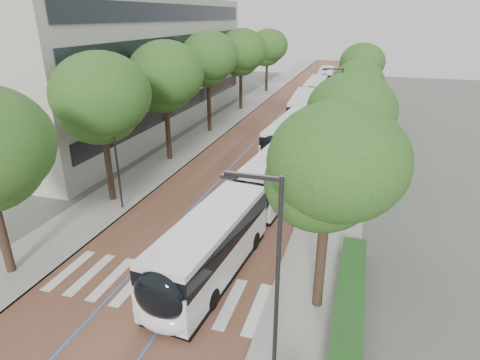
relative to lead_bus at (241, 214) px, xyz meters
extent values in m
plane|color=#51544C|center=(-2.68, -6.65, -1.63)|extent=(160.00, 160.00, 0.00)
cube|color=brown|center=(-2.68, 33.35, -1.62)|extent=(11.00, 140.00, 0.02)
cube|color=#9C9893|center=(-10.18, 33.35, -1.57)|extent=(4.00, 140.00, 0.12)
cube|color=#9C9893|center=(4.82, 33.35, -1.57)|extent=(4.00, 140.00, 0.12)
cube|color=gray|center=(-8.28, 33.35, -1.57)|extent=(0.20, 140.00, 0.14)
cube|color=gray|center=(2.92, 33.35, -1.57)|extent=(0.20, 140.00, 0.14)
cube|color=silver|center=(-7.48, -5.65, -1.60)|extent=(0.55, 3.60, 0.01)
cube|color=silver|center=(-6.23, -5.65, -1.60)|extent=(0.55, 3.60, 0.01)
cube|color=silver|center=(-4.98, -5.65, -1.60)|extent=(0.55, 3.60, 0.01)
cube|color=silver|center=(-3.73, -5.65, -1.60)|extent=(0.55, 3.60, 0.01)
cube|color=silver|center=(-2.48, -5.65, -1.60)|extent=(0.55, 3.60, 0.01)
cube|color=silver|center=(-1.23, -5.65, -1.60)|extent=(0.55, 3.60, 0.01)
cube|color=silver|center=(0.02, -5.65, -1.60)|extent=(0.55, 3.60, 0.01)
cube|color=silver|center=(1.27, -5.65, -1.60)|extent=(0.55, 3.60, 0.01)
cube|color=silver|center=(2.52, -5.65, -1.60)|extent=(0.55, 3.60, 0.01)
cube|color=blue|center=(-4.28, 33.35, -1.60)|extent=(0.12, 126.00, 0.01)
cube|color=blue|center=(-1.08, 33.35, -1.60)|extent=(0.12, 126.00, 0.01)
cube|color=#A5A499|center=(-22.18, 21.35, 5.37)|extent=(18.00, 40.00, 14.00)
cube|color=black|center=(-13.13, 21.35, 1.37)|extent=(0.12, 38.00, 1.60)
cube|color=black|center=(-13.13, 21.35, 4.57)|extent=(0.12, 38.00, 1.60)
cube|color=black|center=(-13.13, 21.35, 7.77)|extent=(0.12, 38.00, 1.60)
cube|color=black|center=(-13.13, 21.35, 10.77)|extent=(0.12, 38.00, 1.60)
cube|color=#194116|center=(6.42, -6.65, -1.11)|extent=(1.20, 14.00, 0.80)
cylinder|color=#28282A|center=(4.12, -9.65, 2.49)|extent=(0.14, 0.14, 8.00)
cube|color=#28282A|center=(3.32, -9.65, 6.39)|extent=(1.70, 0.12, 0.12)
cube|color=#28282A|center=(2.62, -9.65, 6.31)|extent=(0.50, 0.20, 0.10)
cylinder|color=#28282A|center=(4.12, 15.35, 2.49)|extent=(0.14, 0.14, 8.00)
cube|color=#28282A|center=(3.32, 15.35, 6.39)|extent=(1.70, 0.12, 0.12)
cube|color=#28282A|center=(2.62, 15.35, 6.31)|extent=(0.50, 0.20, 0.10)
cylinder|color=#28282A|center=(-8.78, 1.35, 2.49)|extent=(0.14, 0.14, 8.00)
cylinder|color=black|center=(-10.18, -6.65, 0.60)|extent=(0.44, 0.44, 4.46)
cylinder|color=black|center=(-10.18, 2.35, 0.83)|extent=(0.44, 0.44, 4.92)
ellipsoid|color=#274F19|center=(-10.18, 2.35, 5.31)|extent=(6.28, 6.28, 5.34)
cylinder|color=black|center=(-10.18, 11.35, 0.88)|extent=(0.44, 0.44, 5.02)
ellipsoid|color=#274F19|center=(-10.18, 11.35, 5.45)|extent=(6.33, 6.33, 5.38)
cylinder|color=black|center=(-10.18, 21.35, 1.06)|extent=(0.44, 0.44, 5.38)
ellipsoid|color=#274F19|center=(-10.18, 21.35, 5.95)|extent=(6.05, 6.05, 5.14)
cylinder|color=black|center=(-10.18, 33.35, 0.96)|extent=(0.44, 0.44, 5.18)
ellipsoid|color=#274F19|center=(-10.18, 33.35, 5.68)|extent=(6.43, 6.43, 5.47)
cylinder|color=black|center=(-10.18, 48.35, 0.83)|extent=(0.44, 0.44, 4.91)
ellipsoid|color=#274F19|center=(-10.18, 48.35, 5.29)|extent=(6.29, 6.29, 5.35)
cylinder|color=black|center=(5.02, -4.65, 0.65)|extent=(0.44, 0.44, 4.56)
ellipsoid|color=#274F19|center=(5.02, -4.65, 4.80)|extent=(5.40, 5.40, 4.59)
cylinder|color=black|center=(5.02, 7.35, 0.42)|extent=(0.44, 0.44, 4.10)
ellipsoid|color=#274F19|center=(5.02, 7.35, 4.14)|extent=(5.85, 5.85, 4.97)
cylinder|color=black|center=(5.02, 21.35, 0.36)|extent=(0.44, 0.44, 3.98)
ellipsoid|color=#274F19|center=(5.02, 21.35, 3.98)|extent=(4.90, 4.90, 4.16)
cylinder|color=black|center=(5.02, 37.35, 0.44)|extent=(0.44, 0.44, 4.13)
ellipsoid|color=#274F19|center=(5.02, 37.35, 4.20)|extent=(5.84, 5.84, 4.96)
cylinder|color=black|center=(0.12, 1.29, 0.15)|extent=(2.37, 1.11, 2.30)
cube|color=silver|center=(-0.35, -3.81, -0.37)|extent=(3.35, 9.55, 1.82)
cube|color=black|center=(-0.35, -3.81, 0.77)|extent=(3.37, 9.37, 0.97)
cube|color=silver|center=(-0.35, -3.81, 1.42)|extent=(3.28, 9.36, 0.31)
cube|color=black|center=(-0.35, -3.81, -1.45)|extent=(3.26, 9.17, 0.35)
cube|color=silver|center=(0.51, 5.60, -0.37)|extent=(3.20, 7.94, 1.82)
cube|color=black|center=(0.51, 5.60, 0.77)|extent=(3.22, 7.79, 0.97)
cube|color=silver|center=(0.51, 5.60, 1.42)|extent=(3.13, 7.78, 0.31)
cube|color=black|center=(0.51, 5.60, -1.45)|extent=(3.12, 7.62, 0.35)
ellipsoid|color=black|center=(-0.77, -8.33, 0.38)|extent=(2.44, 1.31, 2.28)
ellipsoid|color=silver|center=(-0.77, -8.37, -0.76)|extent=(2.43, 1.21, 1.14)
cylinder|color=black|center=(-1.68, -5.98, -1.13)|extent=(0.39, 1.02, 1.00)
cylinder|color=black|center=(0.57, -6.19, -1.13)|extent=(0.39, 1.02, 1.00)
cylinder|color=black|center=(-0.46, 7.36, -1.13)|extent=(0.39, 1.02, 1.00)
cylinder|color=black|center=(1.79, 7.16, -1.13)|extent=(0.39, 1.02, 1.00)
cylinder|color=black|center=(-1.19, -0.64, -1.13)|extent=(0.39, 1.02, 1.00)
cylinder|color=black|center=(1.06, -0.85, -1.13)|extent=(0.39, 1.02, 1.00)
cube|color=silver|center=(-0.20, 17.08, -0.37)|extent=(3.29, 12.14, 1.82)
cube|color=black|center=(-0.20, 17.08, 0.77)|extent=(3.32, 11.90, 0.97)
cube|color=silver|center=(-0.20, 17.08, 1.42)|extent=(3.23, 11.90, 0.31)
cube|color=black|center=(-0.20, 17.08, -1.45)|extent=(3.21, 11.66, 0.35)
ellipsoid|color=black|center=(-0.59, 11.24, 0.38)|extent=(2.42, 1.25, 2.28)
ellipsoid|color=silver|center=(-0.60, 11.19, -0.76)|extent=(2.41, 1.15, 1.14)
cylinder|color=black|center=(-1.57, 13.56, -1.13)|extent=(0.37, 1.02, 1.00)
cylinder|color=black|center=(0.68, 13.41, -1.13)|extent=(0.37, 1.02, 1.00)
cylinder|color=black|center=(-1.08, 20.94, -1.13)|extent=(0.37, 1.02, 1.00)
cylinder|color=black|center=(1.18, 20.79, -1.13)|extent=(0.37, 1.02, 1.00)
cube|color=silver|center=(-0.99, 29.24, -0.37)|extent=(3.15, 12.12, 1.82)
cube|color=black|center=(-0.99, 29.24, 0.77)|extent=(3.18, 11.88, 0.97)
cube|color=silver|center=(-0.99, 29.24, 1.42)|extent=(3.09, 11.88, 0.31)
cube|color=black|center=(-0.99, 29.24, -1.45)|extent=(3.08, 11.64, 0.35)
ellipsoid|color=black|center=(-0.67, 23.40, 0.38)|extent=(2.41, 1.23, 2.28)
ellipsoid|color=silver|center=(-0.67, 23.35, -0.76)|extent=(2.40, 1.13, 1.14)
cylinder|color=black|center=(-1.93, 25.59, -1.13)|extent=(0.35, 1.01, 1.00)
cylinder|color=black|center=(0.33, 25.71, -1.13)|extent=(0.35, 1.01, 1.00)
cylinder|color=black|center=(-2.33, 32.98, -1.13)|extent=(0.35, 1.01, 1.00)
cylinder|color=black|center=(-0.07, 33.10, -1.13)|extent=(0.35, 1.01, 1.00)
cube|color=silver|center=(-1.09, 42.29, -0.37)|extent=(2.70, 12.04, 1.82)
cube|color=black|center=(-1.09, 42.29, 0.77)|extent=(2.74, 11.80, 0.97)
cube|color=silver|center=(-1.09, 42.29, 1.42)|extent=(2.65, 11.80, 0.31)
cube|color=black|center=(-1.09, 42.29, -1.45)|extent=(2.64, 11.56, 0.35)
ellipsoid|color=black|center=(-1.00, 36.44, 0.38)|extent=(2.37, 1.14, 2.28)
ellipsoid|color=silver|center=(-0.99, 36.39, -0.76)|extent=(2.37, 1.04, 1.14)
cylinder|color=black|center=(-2.16, 38.67, -1.13)|extent=(0.32, 1.00, 1.00)
cylinder|color=black|center=(0.10, 38.71, -1.13)|extent=(0.32, 1.00, 1.00)
cylinder|color=black|center=(-2.29, 46.07, -1.13)|extent=(0.32, 1.00, 1.00)
cylinder|color=black|center=(-0.03, 46.10, -1.13)|extent=(0.32, 1.00, 1.00)
cube|color=silver|center=(-0.91, 55.61, -0.37)|extent=(3.01, 12.10, 1.82)
cube|color=black|center=(-0.91, 55.61, 0.77)|extent=(3.04, 11.86, 0.97)
cube|color=silver|center=(-0.91, 55.61, 1.42)|extent=(2.95, 11.85, 0.31)
cube|color=black|center=(-0.91, 55.61, -1.45)|extent=(2.94, 11.61, 0.35)
ellipsoid|color=black|center=(-0.67, 49.76, 0.38)|extent=(2.39, 1.20, 2.28)
ellipsoid|color=silver|center=(-0.66, 49.71, -0.76)|extent=(2.39, 1.10, 1.14)
cylinder|color=black|center=(-1.89, 51.96, -1.13)|extent=(0.34, 1.01, 1.00)
cylinder|color=black|center=(0.37, 52.06, -1.13)|extent=(0.34, 1.01, 1.00)
cylinder|color=black|center=(-2.20, 59.35, -1.13)|extent=(0.34, 1.01, 1.00)
cylinder|color=black|center=(0.05, 59.45, -1.13)|extent=(0.34, 1.01, 1.00)
camera|label=1|loc=(5.99, -19.59, 10.52)|focal=30.00mm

